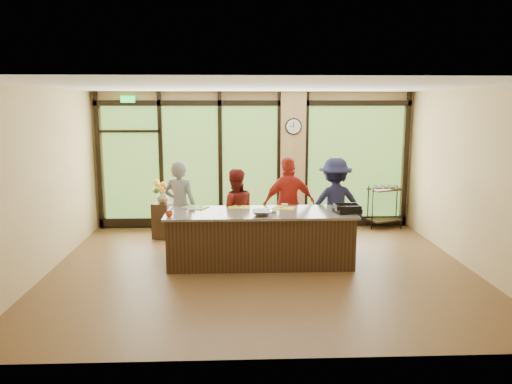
{
  "coord_description": "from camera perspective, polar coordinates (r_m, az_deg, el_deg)",
  "views": [
    {
      "loc": [
        -0.41,
        -7.99,
        2.72
      ],
      "look_at": [
        -0.07,
        0.4,
        1.24
      ],
      "focal_mm": 35.0,
      "sensor_mm": 36.0,
      "label": 1
    }
  ],
  "objects": [
    {
      "name": "countertop",
      "position": [
        8.5,
        0.49,
        -2.39
      ],
      "size": [
        3.2,
        1.1,
        0.04
      ],
      "primitive_type": "cube",
      "color": "#6E655B",
      "rests_on": "island_base"
    },
    {
      "name": "wall_clock",
      "position": [
        10.94,
        4.31,
        7.48
      ],
      "size": [
        0.36,
        0.04,
        0.36
      ],
      "color": "black",
      "rests_on": "window_wall"
    },
    {
      "name": "ceiling",
      "position": [
        8.01,
        0.62,
        11.98
      ],
      "size": [
        7.0,
        7.0,
        0.0
      ],
      "primitive_type": "plane",
      "rotation": [
        3.14,
        0.0,
        0.0
      ],
      "color": "silver",
      "rests_on": "back_wall"
    },
    {
      "name": "cook_midright",
      "position": [
        9.3,
        3.76,
        -1.44
      ],
      "size": [
        1.11,
        0.7,
        1.76
      ],
      "primitive_type": "imported",
      "rotation": [
        0.0,
        0.0,
        3.42
      ],
      "color": "#A72519",
      "rests_on": "floor"
    },
    {
      "name": "window_wall",
      "position": [
        11.04,
        0.65,
        3.08
      ],
      "size": [
        6.9,
        0.12,
        3.0
      ],
      "color": "tan",
      "rests_on": "floor"
    },
    {
      "name": "cutting_board_right",
      "position": [
        8.79,
        3.19,
        -1.82
      ],
      "size": [
        0.44,
        0.39,
        0.01
      ],
      "primitive_type": "cube",
      "rotation": [
        0.0,
        0.0,
        -0.33
      ],
      "color": "yellow",
      "rests_on": "countertop"
    },
    {
      "name": "mixing_bowl",
      "position": [
        8.2,
        0.66,
        -2.39
      ],
      "size": [
        0.36,
        0.36,
        0.09
      ],
      "primitive_type": "imported",
      "rotation": [
        0.0,
        0.0,
        -0.04
      ],
      "color": "silver",
      "rests_on": "countertop"
    },
    {
      "name": "left_wall",
      "position": [
        8.65,
        -23.23,
        1.06
      ],
      "size": [
        0.0,
        6.0,
        6.0
      ],
      "primitive_type": "plane",
      "rotation": [
        1.57,
        0.0,
        1.57
      ],
      "color": "tan",
      "rests_on": "floor"
    },
    {
      "name": "cook_left",
      "position": [
        9.31,
        -8.67,
        -1.66
      ],
      "size": [
        0.73,
        0.6,
        1.72
      ],
      "primitive_type": "imported",
      "rotation": [
        0.0,
        0.0,
        2.8
      ],
      "color": "gray",
      "rests_on": "floor"
    },
    {
      "name": "right_wall",
      "position": [
        8.98,
        23.51,
        1.34
      ],
      "size": [
        0.0,
        6.0,
        6.0
      ],
      "primitive_type": "plane",
      "rotation": [
        1.57,
        0.0,
        -1.57
      ],
      "color": "tan",
      "rests_on": "floor"
    },
    {
      "name": "prep_bowl_mid",
      "position": [
        8.45,
        2.03,
        -2.2
      ],
      "size": [
        0.15,
        0.15,
        0.04
      ],
      "primitive_type": "imported",
      "rotation": [
        0.0,
        0.0,
        -0.16
      ],
      "color": "white",
      "rests_on": "countertop"
    },
    {
      "name": "floor",
      "position": [
        8.45,
        0.58,
        -8.8
      ],
      "size": [
        7.0,
        7.0,
        0.0
      ],
      "primitive_type": "plane",
      "color": "brown",
      "rests_on": "ground"
    },
    {
      "name": "red_ramekin",
      "position": [
        8.23,
        -9.9,
        -2.49
      ],
      "size": [
        0.14,
        0.14,
        0.09
      ],
      "primitive_type": "imported",
      "rotation": [
        0.0,
        0.0,
        0.34
      ],
      "color": "#AF2B11",
      "rests_on": "countertop"
    },
    {
      "name": "prep_bowl_near",
      "position": [
        8.65,
        -7.39,
        -1.97
      ],
      "size": [
        0.17,
        0.17,
        0.04
      ],
      "primitive_type": "imported",
      "rotation": [
        0.0,
        0.0,
        -0.24
      ],
      "color": "white",
      "rests_on": "countertop"
    },
    {
      "name": "flower_stand",
      "position": [
        10.43,
        -10.54,
        -3.24
      ],
      "size": [
        0.47,
        0.47,
        0.73
      ],
      "primitive_type": "cube",
      "rotation": [
        0.0,
        0.0,
        -0.33
      ],
      "color": "#301D10",
      "rests_on": "floor"
    },
    {
      "name": "cutting_board_left",
      "position": [
        8.87,
        -6.98,
        -1.77
      ],
      "size": [
        0.51,
        0.45,
        0.01
      ],
      "primitive_type": "cube",
      "rotation": [
        0.0,
        0.0,
        -0.42
      ],
      "color": "#549636",
      "rests_on": "countertop"
    },
    {
      "name": "roasting_pan",
      "position": [
        8.55,
        10.38,
        -2.09
      ],
      "size": [
        0.48,
        0.41,
        0.07
      ],
      "primitive_type": "cube",
      "rotation": [
        0.0,
        0.0,
        0.22
      ],
      "color": "black",
      "rests_on": "countertop"
    },
    {
      "name": "island_base",
      "position": [
        8.61,
        0.48,
        -5.38
      ],
      "size": [
        3.1,
        1.0,
        0.88
      ],
      "primitive_type": "cube",
      "color": "#301D10",
      "rests_on": "floor"
    },
    {
      "name": "back_wall",
      "position": [
        11.07,
        -0.2,
        3.64
      ],
      "size": [
        7.0,
        0.0,
        7.0
      ],
      "primitive_type": "plane",
      "rotation": [
        1.57,
        0.0,
        0.0
      ],
      "color": "tan",
      "rests_on": "floor"
    },
    {
      "name": "cook_right",
      "position": [
        9.52,
        8.98,
        -1.35
      ],
      "size": [
        1.17,
        0.74,
        1.74
      ],
      "primitive_type": "imported",
      "rotation": [
        0.0,
        0.0,
        3.22
      ],
      "color": "#181836",
      "rests_on": "floor"
    },
    {
      "name": "cutting_board_center",
      "position": [
        8.84,
        -1.98,
        -1.74
      ],
      "size": [
        0.39,
        0.31,
        0.01
      ],
      "primitive_type": "cube",
      "rotation": [
        0.0,
        0.0,
        -0.09
      ],
      "color": "yellow",
      "rests_on": "countertop"
    },
    {
      "name": "bar_cart",
      "position": [
        11.44,
        14.52,
        -1.1
      ],
      "size": [
        0.81,
        0.64,
        0.98
      ],
      "rotation": [
        0.0,
        0.0,
        0.36
      ],
      "color": "#301D10",
      "rests_on": "floor"
    },
    {
      "name": "cook_midleft",
      "position": [
        9.18,
        -2.43,
        -2.2
      ],
      "size": [
        0.83,
        0.68,
        1.57
      ],
      "primitive_type": "imported",
      "rotation": [
        0.0,
        0.0,
        3.26
      ],
      "color": "maroon",
      "rests_on": "floor"
    },
    {
      "name": "flower_vase",
      "position": [
        10.33,
        -10.62,
        -0.56
      ],
      "size": [
        0.26,
        0.26,
        0.26
      ],
      "primitive_type": "imported",
      "rotation": [
        0.0,
        0.0,
        0.08
      ],
      "color": "olive",
      "rests_on": "flower_stand"
    },
    {
      "name": "prep_bowl_far",
      "position": [
        9.0,
        3.29,
        -1.48
      ],
      "size": [
        0.13,
        0.13,
        0.03
      ],
      "primitive_type": "imported",
      "rotation": [
        0.0,
        0.0,
        -0.02
      ],
      "color": "white",
      "rests_on": "countertop"
    }
  ]
}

